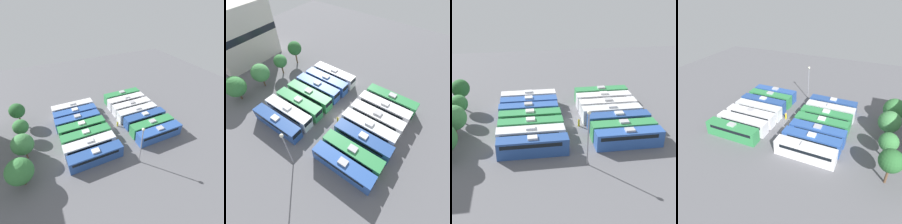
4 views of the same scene
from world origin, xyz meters
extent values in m
plane|color=slate|center=(0.00, 0.00, 0.00)|extent=(110.95, 110.95, 0.00)
cube|color=#2D56A8|center=(-9.69, -8.28, 1.53)|extent=(2.50, 11.72, 3.06)
cube|color=black|center=(-9.69, -7.98, 2.37)|extent=(2.54, 9.96, 0.67)
cube|color=black|center=(-9.69, -14.12, 2.38)|extent=(2.20, 0.08, 1.07)
cube|color=#B2B2B7|center=(-9.69, -8.28, 3.24)|extent=(1.20, 1.60, 0.35)
cube|color=#338C4C|center=(-6.66, -8.27, 1.53)|extent=(2.50, 11.72, 3.06)
cube|color=black|center=(-6.66, -7.97, 2.37)|extent=(2.54, 9.96, 0.67)
cube|color=black|center=(-6.66, -14.11, 2.38)|extent=(2.20, 0.08, 1.07)
cube|color=#B2B2B7|center=(-6.66, -8.27, 3.24)|extent=(1.20, 1.60, 0.35)
cube|color=#284C93|center=(-3.24, -8.41, 1.53)|extent=(2.50, 11.72, 3.06)
cube|color=black|center=(-3.24, -8.12, 2.37)|extent=(2.54, 9.96, 0.67)
cube|color=black|center=(-3.24, -14.26, 2.38)|extent=(2.20, 0.08, 1.07)
cube|color=silver|center=(-3.24, -8.41, 3.24)|extent=(1.20, 1.60, 0.35)
cube|color=silver|center=(-0.05, -7.95, 1.53)|extent=(2.50, 11.72, 3.06)
cube|color=black|center=(-0.05, -7.66, 2.37)|extent=(2.54, 9.96, 0.67)
cube|color=black|center=(-0.05, -13.80, 2.38)|extent=(2.20, 0.08, 1.07)
cube|color=silver|center=(-0.05, -7.95, 3.24)|extent=(1.20, 1.60, 0.35)
cube|color=white|center=(3.21, -8.05, 1.53)|extent=(2.50, 11.72, 3.06)
cube|color=black|center=(3.21, -7.76, 2.37)|extent=(2.54, 9.96, 0.67)
cube|color=black|center=(3.21, -13.90, 2.38)|extent=(2.20, 0.08, 1.07)
cube|color=#B2B2B7|center=(3.21, -8.05, 3.24)|extent=(1.20, 1.60, 0.35)
cube|color=white|center=(6.65, -8.06, 1.53)|extent=(2.50, 11.72, 3.06)
cube|color=black|center=(6.65, -7.77, 2.37)|extent=(2.54, 9.96, 0.67)
cube|color=black|center=(6.65, -13.91, 2.38)|extent=(2.20, 0.08, 1.07)
cube|color=white|center=(6.65, -8.06, 3.24)|extent=(1.20, 1.60, 0.35)
cube|color=#338C4C|center=(9.92, -8.32, 1.53)|extent=(2.50, 11.72, 3.06)
cube|color=black|center=(9.92, -8.03, 2.37)|extent=(2.54, 9.96, 0.67)
cube|color=black|center=(9.92, -14.17, 2.38)|extent=(2.20, 0.08, 1.07)
cube|color=#B2B2B7|center=(9.92, -8.32, 3.24)|extent=(1.20, 1.60, 0.35)
cube|color=#284C93|center=(-9.92, 8.10, 1.53)|extent=(2.50, 11.72, 3.06)
cube|color=black|center=(-9.92, 8.39, 2.37)|extent=(2.54, 9.96, 0.67)
cube|color=black|center=(-9.92, 2.25, 2.38)|extent=(2.20, 0.08, 1.07)
cube|color=silver|center=(-9.92, 8.10, 3.24)|extent=(1.20, 1.60, 0.35)
cube|color=silver|center=(-6.57, 8.24, 1.53)|extent=(2.50, 11.72, 3.06)
cube|color=black|center=(-6.57, 8.54, 2.37)|extent=(2.54, 9.96, 0.67)
cube|color=black|center=(-6.57, 2.40, 2.38)|extent=(2.20, 0.08, 1.07)
cube|color=silver|center=(-6.57, 8.24, 3.24)|extent=(1.20, 1.60, 0.35)
cube|color=#338C4C|center=(-3.40, 8.09, 1.53)|extent=(2.50, 11.72, 3.06)
cube|color=black|center=(-3.40, 8.38, 2.37)|extent=(2.54, 9.96, 0.67)
cube|color=black|center=(-3.40, 2.24, 2.38)|extent=(2.20, 0.08, 1.07)
cube|color=white|center=(-3.40, 8.09, 3.24)|extent=(1.20, 1.60, 0.35)
cube|color=#338C4C|center=(0.03, 8.06, 1.53)|extent=(2.50, 11.72, 3.06)
cube|color=black|center=(0.03, 8.36, 2.37)|extent=(2.54, 9.96, 0.67)
cube|color=black|center=(0.03, 2.22, 2.38)|extent=(2.20, 0.08, 1.07)
cube|color=white|center=(0.03, 8.06, 3.24)|extent=(1.20, 1.60, 0.35)
cube|color=#2D56A8|center=(3.32, 8.21, 1.53)|extent=(2.50, 11.72, 3.06)
cube|color=black|center=(3.32, 8.50, 2.37)|extent=(2.54, 9.96, 0.67)
cube|color=black|center=(3.32, 2.36, 2.38)|extent=(2.20, 0.08, 1.07)
cube|color=#B2B2B7|center=(3.32, 8.21, 3.24)|extent=(1.20, 1.60, 0.35)
cube|color=#2D56A8|center=(6.50, 8.01, 1.53)|extent=(2.50, 11.72, 3.06)
cube|color=black|center=(6.50, 8.30, 2.37)|extent=(2.54, 9.96, 0.67)
cube|color=black|center=(6.50, 2.16, 2.38)|extent=(2.20, 0.08, 1.07)
cube|color=white|center=(6.50, 8.01, 3.24)|extent=(1.20, 1.60, 0.35)
cube|color=silver|center=(9.81, 7.92, 1.53)|extent=(2.50, 11.72, 3.06)
cube|color=black|center=(9.81, 8.21, 2.37)|extent=(2.54, 9.96, 0.67)
cube|color=black|center=(9.81, 2.07, 2.38)|extent=(2.20, 0.08, 1.07)
cube|color=silver|center=(9.81, 7.92, 3.24)|extent=(1.20, 1.60, 0.35)
cylinder|color=gold|center=(-1.34, -1.17, 0.69)|extent=(0.36, 0.36, 1.39)
sphere|color=tan|center=(-1.34, -1.17, 1.51)|extent=(0.24, 0.24, 0.24)
cylinder|color=gray|center=(-13.87, -0.13, 4.43)|extent=(0.20, 0.20, 8.86)
sphere|color=#EAE5C6|center=(-13.87, -0.13, 9.04)|extent=(0.60, 0.60, 0.60)
cylinder|color=brown|center=(-2.81, 21.33, 1.31)|extent=(0.31, 0.31, 2.61)
sphere|color=#428447|center=(-2.81, 21.33, 4.18)|extent=(4.47, 4.47, 4.47)
cylinder|color=brown|center=(3.79, 21.57, 1.33)|extent=(0.37, 0.37, 2.66)
sphere|color=#387A3D|center=(3.79, 21.57, 3.89)|extent=(3.52, 3.52, 3.52)
cylinder|color=brown|center=(9.85, 22.02, 1.69)|extent=(0.41, 0.41, 3.38)
sphere|color=#28602D|center=(9.85, 22.02, 4.73)|extent=(3.86, 3.86, 3.86)
camera|label=1|loc=(-33.46, 15.36, 30.20)|focal=28.00mm
camera|label=2|loc=(-20.37, -14.92, 30.45)|focal=28.00mm
camera|label=3|loc=(-53.33, 9.25, 28.85)|focal=50.00mm
camera|label=4|loc=(39.18, 18.03, 28.33)|focal=35.00mm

